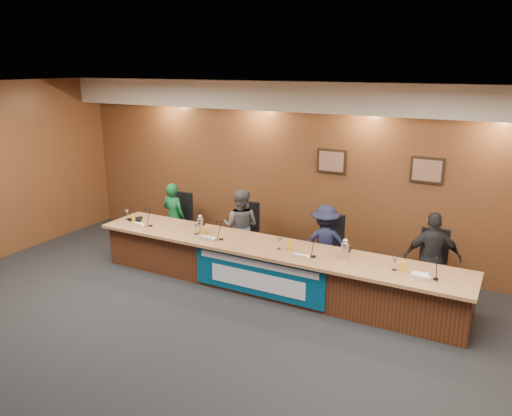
{
  "coord_description": "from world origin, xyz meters",
  "views": [
    {
      "loc": [
        3.3,
        -4.16,
        3.47
      ],
      "look_at": [
        -0.27,
        2.45,
        1.3
      ],
      "focal_mm": 35.0,
      "sensor_mm": 36.0,
      "label": 1
    }
  ],
  "objects_px": {
    "office_chair_a": "(177,224)",
    "carafe_left": "(201,225)",
    "office_chair_c": "(327,251)",
    "office_chair_d": "(432,270)",
    "panelist_a": "(174,217)",
    "panelist_d": "(432,258)",
    "panelist_c": "(325,243)",
    "office_chair_b": "(244,236)",
    "carafe_right": "(345,251)",
    "dais_body": "(269,268)",
    "panelist_b": "(241,227)",
    "speakerphone": "(137,219)",
    "banner": "(257,276)"
  },
  "relations": [
    {
      "from": "office_chair_a",
      "to": "carafe_left",
      "type": "bearing_deg",
      "value": -36.62
    },
    {
      "from": "office_chair_c",
      "to": "office_chair_d",
      "type": "xyz_separation_m",
      "value": [
        1.68,
        0.0,
        0.0
      ]
    },
    {
      "from": "panelist_a",
      "to": "panelist_d",
      "type": "bearing_deg",
      "value": -179.01
    },
    {
      "from": "panelist_a",
      "to": "office_chair_d",
      "type": "relative_size",
      "value": 2.74
    },
    {
      "from": "panelist_a",
      "to": "panelist_c",
      "type": "distance_m",
      "value": 3.08
    },
    {
      "from": "panelist_c",
      "to": "office_chair_b",
      "type": "bearing_deg",
      "value": -26.22
    },
    {
      "from": "panelist_c",
      "to": "office_chair_b",
      "type": "relative_size",
      "value": 2.71
    },
    {
      "from": "carafe_right",
      "to": "office_chair_b",
      "type": "bearing_deg",
      "value": 158.98
    },
    {
      "from": "dais_body",
      "to": "carafe_left",
      "type": "relative_size",
      "value": 23.33
    },
    {
      "from": "office_chair_a",
      "to": "carafe_left",
      "type": "relative_size",
      "value": 1.87
    },
    {
      "from": "panelist_b",
      "to": "panelist_c",
      "type": "xyz_separation_m",
      "value": [
        1.59,
        0.0,
        -0.03
      ]
    },
    {
      "from": "panelist_d",
      "to": "carafe_right",
      "type": "distance_m",
      "value": 1.33
    },
    {
      "from": "office_chair_c",
      "to": "office_chair_d",
      "type": "bearing_deg",
      "value": 1.71
    },
    {
      "from": "office_chair_b",
      "to": "panelist_b",
      "type": "bearing_deg",
      "value": -95.55
    },
    {
      "from": "office_chair_b",
      "to": "speakerphone",
      "type": "distance_m",
      "value": 1.96
    },
    {
      "from": "panelist_b",
      "to": "carafe_right",
      "type": "xyz_separation_m",
      "value": [
        2.17,
        -0.73,
        0.19
      ]
    },
    {
      "from": "panelist_a",
      "to": "panelist_b",
      "type": "height_order",
      "value": "panelist_b"
    },
    {
      "from": "office_chair_c",
      "to": "carafe_left",
      "type": "distance_m",
      "value": 2.14
    },
    {
      "from": "office_chair_c",
      "to": "speakerphone",
      "type": "height_order",
      "value": "speakerphone"
    },
    {
      "from": "panelist_b",
      "to": "office_chair_a",
      "type": "distance_m",
      "value": 1.5
    },
    {
      "from": "speakerphone",
      "to": "office_chair_b",
      "type": "bearing_deg",
      "value": 26.42
    },
    {
      "from": "dais_body",
      "to": "panelist_c",
      "type": "distance_m",
      "value": 1.02
    },
    {
      "from": "office_chair_c",
      "to": "carafe_right",
      "type": "height_order",
      "value": "carafe_right"
    },
    {
      "from": "office_chair_d",
      "to": "speakerphone",
      "type": "bearing_deg",
      "value": -176.48
    },
    {
      "from": "dais_body",
      "to": "panelist_c",
      "type": "xyz_separation_m",
      "value": [
        0.64,
        0.73,
        0.3
      ]
    },
    {
      "from": "banner",
      "to": "panelist_d",
      "type": "bearing_deg",
      "value": 26.17
    },
    {
      "from": "office_chair_a",
      "to": "office_chair_c",
      "type": "bearing_deg",
      "value": 0.16
    },
    {
      "from": "banner",
      "to": "office_chair_a",
      "type": "distance_m",
      "value": 2.73
    },
    {
      "from": "office_chair_c",
      "to": "carafe_left",
      "type": "relative_size",
      "value": 1.87
    },
    {
      "from": "banner",
      "to": "carafe_left",
      "type": "relative_size",
      "value": 8.56
    },
    {
      "from": "panelist_a",
      "to": "office_chair_b",
      "type": "bearing_deg",
      "value": -175.17
    },
    {
      "from": "dais_body",
      "to": "panelist_b",
      "type": "xyz_separation_m",
      "value": [
        -0.94,
        0.73,
        0.34
      ]
    },
    {
      "from": "panelist_b",
      "to": "office_chair_d",
      "type": "distance_m",
      "value": 3.28
    },
    {
      "from": "panelist_b",
      "to": "carafe_left",
      "type": "bearing_deg",
      "value": 55.08
    },
    {
      "from": "banner",
      "to": "office_chair_b",
      "type": "xyz_separation_m",
      "value": [
        -0.94,
        1.24,
        0.1
      ]
    },
    {
      "from": "banner",
      "to": "office_chair_b",
      "type": "distance_m",
      "value": 1.56
    },
    {
      "from": "office_chair_a",
      "to": "dais_body",
      "type": "bearing_deg",
      "value": -18.63
    },
    {
      "from": "dais_body",
      "to": "office_chair_c",
      "type": "relative_size",
      "value": 12.5
    },
    {
      "from": "banner",
      "to": "panelist_a",
      "type": "bearing_deg",
      "value": 154.84
    },
    {
      "from": "dais_body",
      "to": "panelist_a",
      "type": "relative_size",
      "value": 4.56
    },
    {
      "from": "office_chair_d",
      "to": "carafe_right",
      "type": "distance_m",
      "value": 1.43
    },
    {
      "from": "panelist_c",
      "to": "panelist_d",
      "type": "distance_m",
      "value": 1.68
    },
    {
      "from": "panelist_b",
      "to": "carafe_left",
      "type": "height_order",
      "value": "panelist_b"
    },
    {
      "from": "dais_body",
      "to": "speakerphone",
      "type": "bearing_deg",
      "value": -179.29
    },
    {
      "from": "banner",
      "to": "panelist_a",
      "type": "distance_m",
      "value": 2.7
    },
    {
      "from": "office_chair_b",
      "to": "panelist_c",
      "type": "bearing_deg",
      "value": -9.15
    },
    {
      "from": "banner",
      "to": "panelist_c",
      "type": "relative_size",
      "value": 1.69
    },
    {
      "from": "panelist_c",
      "to": "office_chair_d",
      "type": "xyz_separation_m",
      "value": [
        1.68,
        0.1,
        -0.17
      ]
    },
    {
      "from": "panelist_c",
      "to": "office_chair_c",
      "type": "relative_size",
      "value": 2.71
    },
    {
      "from": "carafe_left",
      "to": "speakerphone",
      "type": "distance_m",
      "value": 1.4
    }
  ]
}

